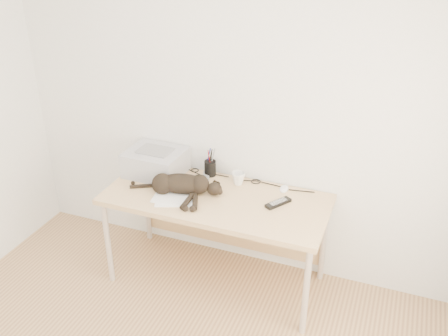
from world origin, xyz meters
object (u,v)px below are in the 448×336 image
at_px(pen_cup, 210,168).
at_px(mouse, 284,187).
at_px(cat, 180,185).
at_px(mug, 238,178).
at_px(printer, 156,162).
at_px(desk, 220,207).

bearing_deg(pen_cup, mouse, -0.97).
distance_m(cat, mug, 0.45).
bearing_deg(cat, printer, 130.90).
bearing_deg(mouse, pen_cup, 176.32).
bearing_deg(desk, cat, -154.08).
bearing_deg(cat, pen_cup, 59.08).
bearing_deg(printer, pen_cup, 16.62).
distance_m(printer, pen_cup, 0.42).
bearing_deg(printer, cat, -34.99).
height_order(mug, mouse, mug).
distance_m(desk, printer, 0.61).
bearing_deg(desk, mug, 60.55).
xyz_separation_m(mug, pen_cup, (-0.25, 0.05, 0.02)).
bearing_deg(pen_cup, cat, -106.81).
relative_size(desk, cat, 2.30).
bearing_deg(desk, mouse, 24.49).
distance_m(printer, mug, 0.65).
distance_m(mug, mouse, 0.34).
xyz_separation_m(desk, mug, (0.09, 0.15, 0.18)).
xyz_separation_m(desk, printer, (-0.56, 0.08, 0.23)).
height_order(printer, cat, printer).
xyz_separation_m(printer, mouse, (0.99, 0.11, -0.08)).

